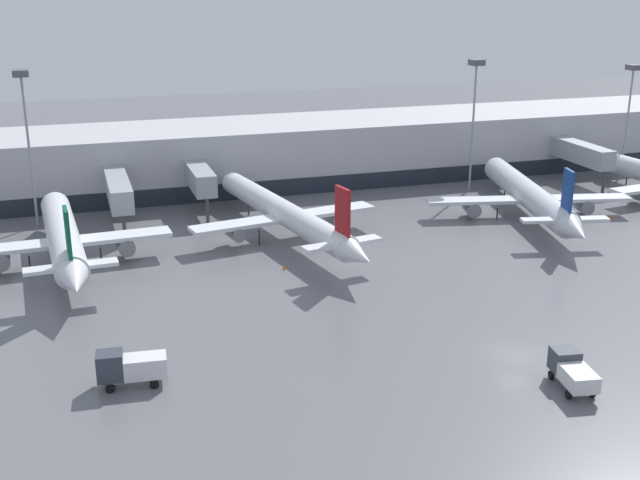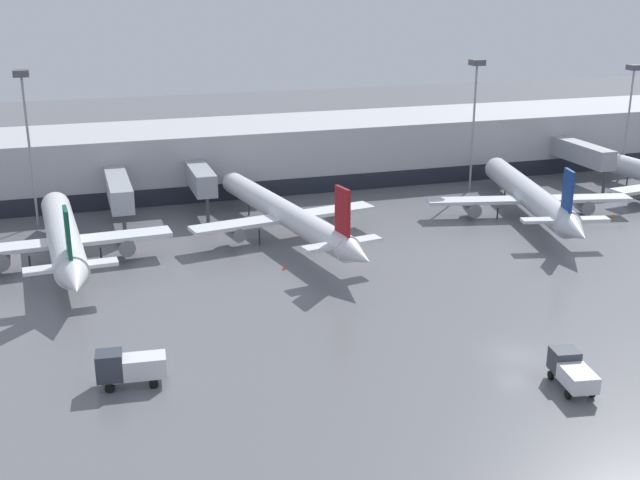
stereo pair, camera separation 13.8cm
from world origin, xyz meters
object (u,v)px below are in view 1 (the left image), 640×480
Objects in this scene: parked_jet_4 at (63,238)px; apron_light_mast_1 at (24,105)px; service_truck_1 at (130,366)px; parked_jet_0 at (285,213)px; service_truck_0 at (572,370)px; apron_light_mast_5 at (631,88)px; apron_light_mast_0 at (475,88)px; parked_jet_1 at (529,195)px; traffic_cone_0 at (284,267)px; traffic_cone_2 at (613,216)px; traffic_cone_1 at (297,230)px.

apron_light_mast_1 is at bearing 7.43° from parked_jet_4.
apron_light_mast_1 reaches higher than service_truck_1.
parked_jet_0 is 42.65m from service_truck_0.
apron_light_mast_5 is at bearing 0.66° from apron_light_mast_1.
apron_light_mast_0 is (20.35, 54.93, 13.20)m from service_truck_0.
parked_jet_1 is at bearing -86.62° from apron_light_mast_0.
parked_jet_0 is 10.77m from traffic_cone_0.
apron_light_mast_1 reaches higher than parked_jet_1.
apron_light_mast_5 is (16.43, 20.01, 13.10)m from traffic_cone_2.
apron_light_mast_1 is at bearing 135.83° from traffic_cone_0.
parked_jet_0 is at bearing 101.97° from parked_jet_1.
apron_light_mast_0 is at bearing 16.31° from parked_jet_1.
service_truck_1 is at bearing 80.99° from service_truck_0.
service_truck_0 is at bearing 165.39° from parked_jet_1.
traffic_cone_2 is (42.14, -4.70, -2.76)m from parked_jet_0.
apron_light_mast_1 is at bearing 89.04° from parked_jet_1.
service_truck_1 is (-31.49, 10.31, 0.18)m from service_truck_0.
traffic_cone_0 is at bearing 118.06° from parked_jet_1.
traffic_cone_1 is at bearing 98.28° from parked_jet_1.
apron_light_mast_1 is (-70.02, 19.02, 14.61)m from traffic_cone_2.
traffic_cone_2 is (40.13, -6.61, -0.01)m from traffic_cone_1.
apron_light_mast_5 is at bearing -81.48° from parked_jet_4.
service_truck_1 is at bearing -157.33° from traffic_cone_2.
traffic_cone_2 is 29.02m from apron_light_mast_5.
apron_light_mast_0 is 27.31m from apron_light_mast_5.
traffic_cone_1 is at bearing -158.01° from apron_light_mast_0.
apron_light_mast_0 reaches higher than apron_light_mast_5.
traffic_cone_1 is (2.01, 1.91, -2.75)m from parked_jet_0.
traffic_cone_0 is 45.29m from traffic_cone_2.
traffic_cone_2 is at bearing -152.14° from service_truck_1.
traffic_cone_1 is at bearing -119.29° from service_truck_1.
parked_jet_4 is at bearing 51.57° from service_truck_0.
apron_light_mast_0 is (31.34, 13.75, 11.51)m from parked_jet_0.
service_truck_1 is (-52.69, -30.33, -1.23)m from parked_jet_1.
parked_jet_0 is at bearing -88.48° from parked_jet_4.
traffic_cone_1 is 1.03× the size of traffic_cone_2.
service_truck_1 is at bearing -139.28° from apron_light_mast_0.
traffic_cone_0 is at bearing -44.17° from apron_light_mast_1.
parked_jet_4 is at bearing 160.12° from traffic_cone_0.
parked_jet_1 is 36.36m from traffic_cone_0.
service_truck_0 is at bearing 167.06° from service_truck_1.
apron_light_mast_1 is 1.13× the size of apron_light_mast_5.
parked_jet_1 is at bearing -149.01° from apron_light_mast_5.
traffic_cone_0 is 37.85m from apron_light_mast_1.
apron_light_mast_5 reaches higher than parked_jet_4.
parked_jet_1 is 11.08m from traffic_cone_2.
traffic_cone_1 is (22.51, 32.78, -1.24)m from service_truck_1.
parked_jet_4 is 1.99× the size of apron_light_mast_5.
parked_jet_0 is 7.65× the size of service_truck_0.
service_truck_0 is 33.14m from service_truck_1.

